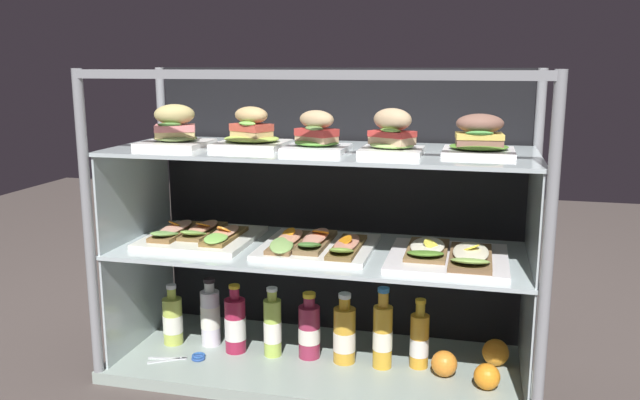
{
  "coord_description": "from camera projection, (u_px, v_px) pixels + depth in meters",
  "views": [
    {
      "loc": [
        0.46,
        -1.88,
        0.96
      ],
      "look_at": [
        0.0,
        0.0,
        0.56
      ],
      "focal_mm": 36.64,
      "sensor_mm": 36.0,
      "label": 1
    }
  ],
  "objects": [
    {
      "name": "riser_lower_tier",
      "position": [
        320.0,
        307.0,
        2.05
      ],
      "size": [
        1.25,
        0.46,
        0.35
      ],
      "color": "silver",
      "rests_on": "case_base_deck"
    },
    {
      "name": "juice_bottle_front_fourth",
      "position": [
        173.0,
        320.0,
        2.19
      ],
      "size": [
        0.07,
        0.07,
        0.21
      ],
      "color": "#B9C850",
      "rests_on": "case_base_deck"
    },
    {
      "name": "orange_fruit_rolled_forward",
      "position": [
        444.0,
        364.0,
        1.97
      ],
      "size": [
        0.08,
        0.08,
        0.08
      ],
      "primitive_type": "sphere",
      "color": "orange",
      "rests_on": "case_base_deck"
    },
    {
      "name": "plated_roll_sandwich_center",
      "position": [
        251.0,
        134.0,
        1.99
      ],
      "size": [
        0.21,
        0.21,
        0.12
      ],
      "color": "white",
      "rests_on": "shelf_upper_glass"
    },
    {
      "name": "case_base_deck",
      "position": [
        320.0,
        364.0,
        2.09
      ],
      "size": [
        1.31,
        0.52,
        0.04
      ],
      "primitive_type": "cube",
      "color": "#97A79D",
      "rests_on": "ground"
    },
    {
      "name": "ground_plane",
      "position": [
        320.0,
        372.0,
        2.1
      ],
      "size": [
        6.0,
        6.0,
        0.02
      ],
      "primitive_type": "cube",
      "color": "#4B413D",
      "rests_on": "ground"
    },
    {
      "name": "shelf_upper_glass",
      "position": [
        320.0,
        151.0,
        1.95
      ],
      "size": [
        1.27,
        0.47,
        0.01
      ],
      "primitive_type": "cube",
      "color": "silver",
      "rests_on": "riser_upper_tier"
    },
    {
      "name": "shelf_lower_glass",
      "position": [
        320.0,
        251.0,
        2.01
      ],
      "size": [
        1.27,
        0.47,
        0.01
      ],
      "primitive_type": "cube",
      "color": "silver",
      "rests_on": "riser_lower_tier"
    },
    {
      "name": "juice_bottle_front_right_end",
      "position": [
        419.0,
        340.0,
        2.02
      ],
      "size": [
        0.06,
        0.06,
        0.22
      ],
      "color": "gold",
      "rests_on": "case_base_deck"
    },
    {
      "name": "open_sandwich_tray_center",
      "position": [
        200.0,
        235.0,
        2.11
      ],
      "size": [
        0.34,
        0.34,
        0.06
      ],
      "color": "white",
      "rests_on": "shelf_lower_glass"
    },
    {
      "name": "riser_upper_tier",
      "position": [
        320.0,
        202.0,
        1.98
      ],
      "size": [
        1.25,
        0.46,
        0.3
      ],
      "color": "silver",
      "rests_on": "shelf_lower_glass"
    },
    {
      "name": "orange_fruit_near_left_post",
      "position": [
        496.0,
        352.0,
        2.04
      ],
      "size": [
        0.08,
        0.08,
        0.08
      ],
      "primitive_type": "sphere",
      "color": "orange",
      "rests_on": "case_base_deck"
    },
    {
      "name": "juice_bottle_back_left",
      "position": [
        345.0,
        334.0,
        2.05
      ],
      "size": [
        0.07,
        0.07,
        0.23
      ],
      "color": "gold",
      "rests_on": "case_base_deck"
    },
    {
      "name": "open_sandwich_tray_mid_left",
      "position": [
        317.0,
        244.0,
        2.0
      ],
      "size": [
        0.34,
        0.35,
        0.06
      ],
      "color": "white",
      "rests_on": "shelf_lower_glass"
    },
    {
      "name": "kitchen_scissors",
      "position": [
        191.0,
        357.0,
        2.09
      ],
      "size": [
        0.18,
        0.12,
        0.01
      ],
      "color": "silver",
      "rests_on": "case_base_deck"
    },
    {
      "name": "juice_bottle_near_post",
      "position": [
        273.0,
        327.0,
        2.1
      ],
      "size": [
        0.06,
        0.06,
        0.23
      ],
      "color": "#B0D052",
      "rests_on": "case_base_deck"
    },
    {
      "name": "case_frame",
      "position": [
        332.0,
        203.0,
        2.14
      ],
      "size": [
        1.31,
        0.52,
        0.95
      ],
      "color": "gray",
      "rests_on": "ground"
    },
    {
      "name": "juice_bottle_back_right",
      "position": [
        235.0,
        325.0,
        2.13
      ],
      "size": [
        0.07,
        0.07,
        0.23
      ],
      "color": "#9E1E3E",
      "rests_on": "case_base_deck"
    },
    {
      "name": "plated_roll_sandwich_mid_right",
      "position": [
        392.0,
        136.0,
        1.84
      ],
      "size": [
        0.17,
        0.17,
        0.13
      ],
      "color": "white",
      "rests_on": "shelf_upper_glass"
    },
    {
      "name": "juice_bottle_front_left_end",
      "position": [
        383.0,
        335.0,
        2.01
      ],
      "size": [
        0.06,
        0.06,
        0.26
      ],
      "color": "gold",
      "rests_on": "case_base_deck"
    },
    {
      "name": "plated_roll_sandwich_near_right_corner",
      "position": [
        175.0,
        131.0,
        2.01
      ],
      "size": [
        0.2,
        0.2,
        0.13
      ],
      "color": "white",
      "rests_on": "shelf_upper_glass"
    },
    {
      "name": "juice_bottle_front_middle",
      "position": [
        309.0,
        331.0,
        2.09
      ],
      "size": [
        0.07,
        0.07,
        0.22
      ],
      "color": "#922745",
      "rests_on": "case_base_deck"
    },
    {
      "name": "plated_roll_sandwich_far_right",
      "position": [
        479.0,
        139.0,
        1.84
      ],
      "size": [
        0.2,
        0.2,
        0.11
      ],
      "color": "white",
      "rests_on": "shelf_upper_glass"
    },
    {
      "name": "open_sandwich_tray_far_left",
      "position": [
        450.0,
        256.0,
        1.88
      ],
      "size": [
        0.34,
        0.34,
        0.07
      ],
      "color": "white",
      "rests_on": "shelf_lower_glass"
    },
    {
      "name": "juice_bottle_front_second",
      "position": [
        210.0,
        316.0,
        2.18
      ],
      "size": [
        0.07,
        0.07,
        0.23
      ],
      "color": "silver",
      "rests_on": "case_base_deck"
    },
    {
      "name": "orange_fruit_beside_bottles",
      "position": [
        487.0,
        376.0,
        1.89
      ],
      "size": [
        0.08,
        0.08,
        0.08
      ],
      "primitive_type": "sphere",
      "color": "orange",
      "rests_on": "case_base_deck"
    },
    {
      "name": "plated_roll_sandwich_mid_left",
      "position": [
        318.0,
        136.0,
        1.9
      ],
      "size": [
        0.18,
        0.18,
        0.12
      ],
      "color": "white",
      "rests_on": "shelf_upper_glass"
    }
  ]
}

